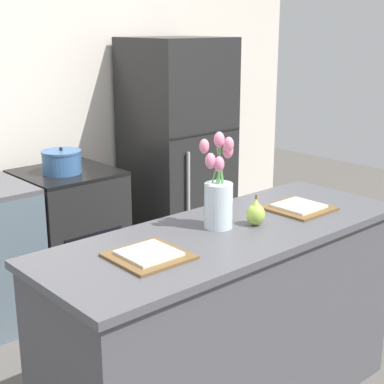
# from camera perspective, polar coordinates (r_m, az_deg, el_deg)

# --- Properties ---
(back_wall) EXTENTS (5.20, 0.08, 2.70)m
(back_wall) POSITION_cam_1_polar(r_m,az_deg,el_deg) (4.15, -16.48, 8.93)
(back_wall) COLOR silver
(back_wall) RESTS_ON ground_plane
(kitchen_island) EXTENTS (1.80, 0.66, 0.94)m
(kitchen_island) POSITION_cam_1_polar(r_m,az_deg,el_deg) (2.81, 3.47, -12.65)
(kitchen_island) COLOR #4C4C51
(kitchen_island) RESTS_ON ground_plane
(stove_range) EXTENTS (0.60, 0.61, 0.89)m
(stove_range) POSITION_cam_1_polar(r_m,az_deg,el_deg) (4.05, -11.73, -4.12)
(stove_range) COLOR black
(stove_range) RESTS_ON ground_plane
(refrigerator) EXTENTS (0.68, 0.67, 1.72)m
(refrigerator) POSITION_cam_1_polar(r_m,az_deg,el_deg) (4.46, -1.44, 3.66)
(refrigerator) COLOR black
(refrigerator) RESTS_ON ground_plane
(flower_vase) EXTENTS (0.15, 0.14, 0.43)m
(flower_vase) POSITION_cam_1_polar(r_m,az_deg,el_deg) (2.60, 2.58, -0.24)
(flower_vase) COLOR silver
(flower_vase) RESTS_ON kitchen_island
(pear_figurine) EXTENTS (0.09, 0.09, 0.14)m
(pear_figurine) POSITION_cam_1_polar(r_m,az_deg,el_deg) (2.67, 6.18, -2.06)
(pear_figurine) COLOR #9EBC47
(pear_figurine) RESTS_ON kitchen_island
(plate_setting_left) EXTENTS (0.28, 0.28, 0.02)m
(plate_setting_left) POSITION_cam_1_polar(r_m,az_deg,el_deg) (2.31, -4.22, -6.12)
(plate_setting_left) COLOR brown
(plate_setting_left) RESTS_ON kitchen_island
(plate_setting_right) EXTENTS (0.28, 0.28, 0.02)m
(plate_setting_right) POSITION_cam_1_polar(r_m,az_deg,el_deg) (2.94, 10.32, -1.48)
(plate_setting_right) COLOR brown
(plate_setting_right) RESTS_ON kitchen_island
(cooking_pot) EXTENTS (0.26, 0.26, 0.17)m
(cooking_pot) POSITION_cam_1_polar(r_m,az_deg,el_deg) (3.86, -12.52, 2.88)
(cooking_pot) COLOR #386093
(cooking_pot) RESTS_ON stove_range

